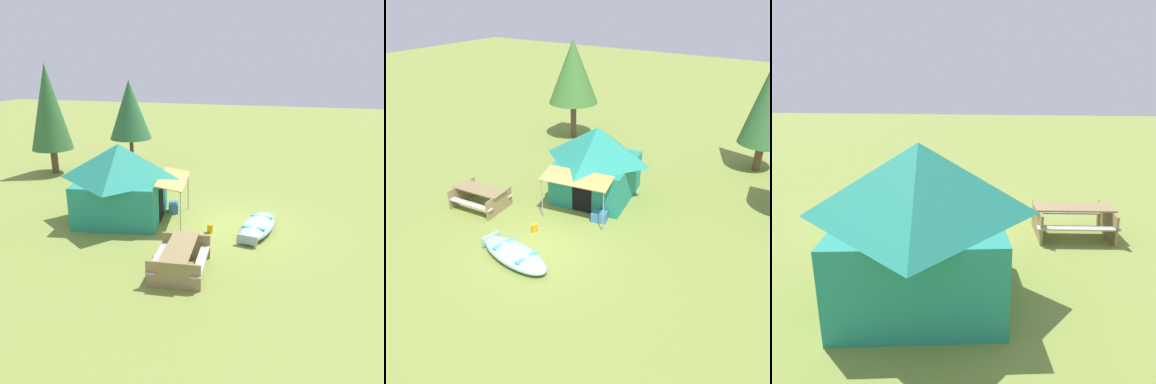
% 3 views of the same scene
% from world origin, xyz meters
% --- Properties ---
extents(ground_plane, '(80.00, 80.00, 0.00)m').
position_xyz_m(ground_plane, '(0.00, 0.00, 0.00)').
color(ground_plane, olive).
extents(beached_rowboat, '(2.82, 1.45, 0.41)m').
position_xyz_m(beached_rowboat, '(-0.27, -1.04, 0.21)').
color(beached_rowboat, '#97B2BB').
rests_on(beached_rowboat, ground_plane).
extents(canvas_cabin_tent, '(3.50, 4.45, 2.86)m').
position_xyz_m(canvas_cabin_tent, '(-0.34, 4.03, 1.48)').
color(canvas_cabin_tent, '#248B77').
rests_on(canvas_cabin_tent, ground_plane).
extents(picnic_table, '(2.12, 1.63, 0.80)m').
position_xyz_m(picnic_table, '(-3.55, 0.78, 0.50)').
color(picnic_table, '#8F794D').
rests_on(picnic_table, ground_plane).
extents(cooler_box, '(0.62, 0.51, 0.38)m').
position_xyz_m(cooler_box, '(0.78, 2.36, 0.19)').
color(cooler_box, teal).
rests_on(cooler_box, ground_plane).
extents(fuel_can, '(0.28, 0.28, 0.30)m').
position_xyz_m(fuel_can, '(-0.75, 0.54, 0.15)').
color(fuel_can, orange).
rests_on(fuel_can, ground_plane).
extents(pine_tree_far_center, '(2.59, 2.59, 5.19)m').
position_xyz_m(pine_tree_far_center, '(-4.90, 9.22, 3.55)').
color(pine_tree_far_center, brown).
rests_on(pine_tree_far_center, ground_plane).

